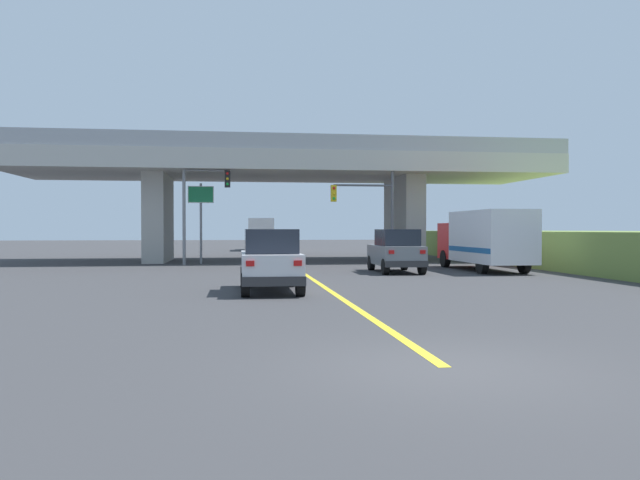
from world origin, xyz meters
The scene contains 11 objects.
ground centered at (0.00, 31.39, 0.00)m, with size 160.00×160.00×0.00m, color #353538.
overpass_bridge centered at (0.00, 31.39, 5.49)m, with size 33.67×9.81×7.50m.
lane_divider_stripe centered at (0.00, 14.13, 0.00)m, with size 0.20×28.25×0.01m, color yellow.
suv_lead centered at (-1.95, 11.36, 1.01)m, with size 1.90×4.39×2.02m.
suv_crossing centered at (4.35, 19.61, 1.01)m, with size 1.98×4.34×2.02m.
box_truck centered at (8.97, 20.22, 1.55)m, with size 2.33×7.41×2.90m.
sedan_oncoming centered at (-0.55, 40.71, 1.01)m, with size 1.98×4.38×2.02m.
traffic_signal_nearside centered at (4.71, 26.76, 3.42)m, with size 3.73×0.36×5.46m.
traffic_signal_farside centered at (-5.17, 26.98, 3.80)m, with size 2.68×0.36×6.02m.
highway_sign centered at (-5.14, 28.28, 3.44)m, with size 1.50×0.17×4.72m.
semi_truck_distant centered at (-0.83, 51.47, 1.62)m, with size 2.33×7.04×3.07m.
Camera 1 is at (-2.99, -8.65, 2.01)m, focal length 34.81 mm.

